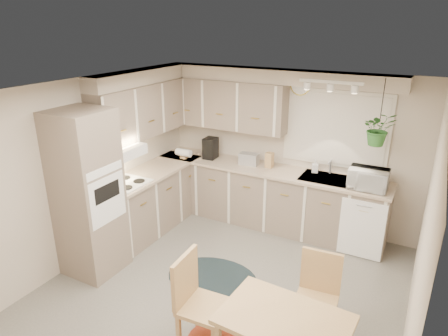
{
  "coord_description": "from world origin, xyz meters",
  "views": [
    {
      "loc": [
        1.9,
        -3.52,
        3.06
      ],
      "look_at": [
        -0.28,
        0.55,
        1.34
      ],
      "focal_mm": 32.0,
      "sensor_mm": 36.0,
      "label": 1
    }
  ],
  "objects_px": {
    "chair_back": "(315,301)",
    "microwave": "(368,177)",
    "chair_left": "(205,305)",
    "braided_rug": "(212,277)"
  },
  "relations": [
    {
      "from": "chair_back",
      "to": "microwave",
      "type": "height_order",
      "value": "microwave"
    },
    {
      "from": "chair_back",
      "to": "braided_rug",
      "type": "xyz_separation_m",
      "value": [
        -1.4,
        0.39,
        -0.45
      ]
    },
    {
      "from": "chair_back",
      "to": "microwave",
      "type": "bearing_deg",
      "value": -97.45
    },
    {
      "from": "chair_back",
      "to": "braided_rug",
      "type": "bearing_deg",
      "value": -20.23
    },
    {
      "from": "chair_left",
      "to": "chair_back",
      "type": "bearing_deg",
      "value": 120.23
    },
    {
      "from": "chair_left",
      "to": "braided_rug",
      "type": "bearing_deg",
      "value": -156.9
    },
    {
      "from": "chair_left",
      "to": "braided_rug",
      "type": "distance_m",
      "value": 1.22
    },
    {
      "from": "braided_rug",
      "to": "microwave",
      "type": "xyz_separation_m",
      "value": [
        1.5,
        1.56,
        1.1
      ]
    },
    {
      "from": "chair_left",
      "to": "chair_back",
      "type": "height_order",
      "value": "chair_left"
    },
    {
      "from": "chair_back",
      "to": "chair_left",
      "type": "bearing_deg",
      "value": 28.99
    }
  ]
}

